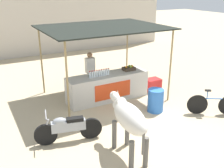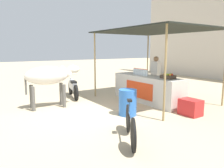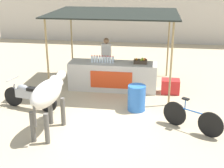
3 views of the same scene
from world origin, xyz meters
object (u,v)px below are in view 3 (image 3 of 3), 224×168
vendor_behind_counter (106,60)px  bicycle_leaning (192,118)px  cooler_box (170,86)px  stall_counter (113,76)px  fruit_crate (141,61)px  water_barrel (137,98)px  motorcycle_parked (29,95)px  cow (48,94)px

vendor_behind_counter → bicycle_leaning: vendor_behind_counter is taller
vendor_behind_counter → cooler_box: vendor_behind_counter is taller
stall_counter → cooler_box: (1.97, -0.10, -0.24)m
fruit_crate → stall_counter: bearing=-176.9°
vendor_behind_counter → stall_counter: bearing=-65.6°
fruit_crate → water_barrel: bearing=-90.1°
stall_counter → water_barrel: bearing=-60.2°
stall_counter → motorcycle_parked: 2.98m
fruit_crate → vendor_behind_counter: bearing=151.2°
vendor_behind_counter → cooler_box: size_ratio=2.75×
cooler_box → cow: cow is taller
vendor_behind_counter → motorcycle_parked: (-1.89, -2.73, -0.42)m
cow → bicycle_leaning: (3.58, 0.56, -0.68)m
stall_counter → water_barrel: (0.93, -1.63, -0.10)m
motorcycle_parked → cow: bearing=-50.2°
water_barrel → cow: bearing=-142.0°
water_barrel → stall_counter: bearing=119.8°
fruit_crate → motorcycle_parked: size_ratio=0.25×
vendor_behind_counter → bicycle_leaning: size_ratio=1.16×
stall_counter → fruit_crate: bearing=3.1°
fruit_crate → cooler_box: (1.03, -0.15, -0.79)m
cooler_box → bicycle_leaning: 2.64m
cow → bicycle_leaning: 3.68m
cow → motorcycle_parked: bearing=129.8°
cow → motorcycle_parked: size_ratio=1.04×
stall_counter → cooler_box: 1.99m
motorcycle_parked → water_barrel: bearing=6.3°
vendor_behind_counter → cooler_box: bearing=-20.2°
stall_counter → motorcycle_parked: (-2.24, -1.98, -0.05)m
stall_counter → bicycle_leaning: 3.63m
water_barrel → cow: (-2.09, -1.64, 0.65)m
stall_counter → motorcycle_parked: size_ratio=1.69×
cow → motorcycle_parked: cow is taller
fruit_crate → bicycle_leaning: bearing=-61.8°
vendor_behind_counter → fruit_crate: bearing=-28.8°
vendor_behind_counter → cow: (-0.82, -4.02, 0.18)m
motorcycle_parked → fruit_crate: bearing=32.6°
cow → bicycle_leaning: size_ratio=1.29×
cooler_box → cow: 4.52m
fruit_crate → cow: cow is taller
cooler_box → vendor_behind_counter: bearing=159.8°
water_barrel → bicycle_leaning: size_ratio=0.54×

